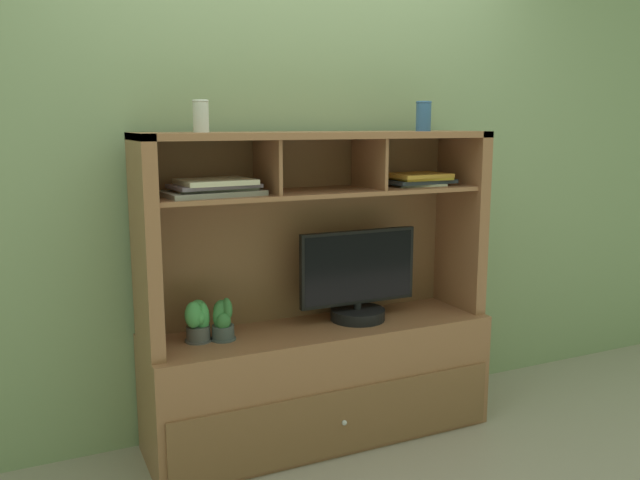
{
  "coord_description": "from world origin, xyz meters",
  "views": [
    {
      "loc": [
        -1.26,
        -2.7,
        1.51
      ],
      "look_at": [
        0.0,
        0.0,
        0.97
      ],
      "focal_mm": 36.57,
      "sensor_mm": 36.0,
      "label": 1
    }
  ],
  "objects": [
    {
      "name": "floor_plane",
      "position": [
        0.0,
        0.0,
        -0.01
      ],
      "size": [
        6.0,
        6.0,
        0.02
      ],
      "primitive_type": "cube",
      "color": "#A1958A",
      "rests_on": "ground"
    },
    {
      "name": "back_wall",
      "position": [
        0.0,
        0.27,
        1.4
      ],
      "size": [
        6.0,
        0.02,
        2.8
      ],
      "primitive_type": "cube",
      "color": "gray",
      "rests_on": "ground"
    },
    {
      "name": "media_console",
      "position": [
        0.0,
        0.01,
        0.43
      ],
      "size": [
        1.66,
        0.51,
        1.47
      ],
      "color": "#915D3E",
      "rests_on": "ground"
    },
    {
      "name": "tv_monitor",
      "position": [
        0.2,
        0.0,
        0.74
      ],
      "size": [
        0.61,
        0.27,
        0.44
      ],
      "color": "black",
      "rests_on": "media_console"
    },
    {
      "name": "potted_orchid",
      "position": [
        -0.59,
        0.01,
        0.65
      ],
      "size": [
        0.12,
        0.12,
        0.19
      ],
      "color": "#4E4F50",
      "rests_on": "media_console"
    },
    {
      "name": "potted_fern",
      "position": [
        -0.48,
        -0.01,
        0.65
      ],
      "size": [
        0.11,
        0.11,
        0.19
      ],
      "color": "#454F51",
      "rests_on": "media_console"
    },
    {
      "name": "magazine_stack_left",
      "position": [
        -0.5,
        -0.01,
        1.24
      ],
      "size": [
        0.43,
        0.29,
        0.07
      ],
      "color": "gray",
      "rests_on": "media_console"
    },
    {
      "name": "magazine_stack_centre",
      "position": [
        0.54,
        0.0,
        1.23
      ],
      "size": [
        0.35,
        0.24,
        0.06
      ],
      "color": "beige",
      "rests_on": "media_console"
    },
    {
      "name": "ceramic_vase",
      "position": [
        -0.54,
        0.03,
        1.54
      ],
      "size": [
        0.07,
        0.07,
        0.13
      ],
      "color": "silver",
      "rests_on": "media_console"
    },
    {
      "name": "accent_vase",
      "position": [
        0.54,
        -0.02,
        1.54
      ],
      "size": [
        0.08,
        0.08,
        0.14
      ],
      "color": "#335C91",
      "rests_on": "media_console"
    }
  ]
}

